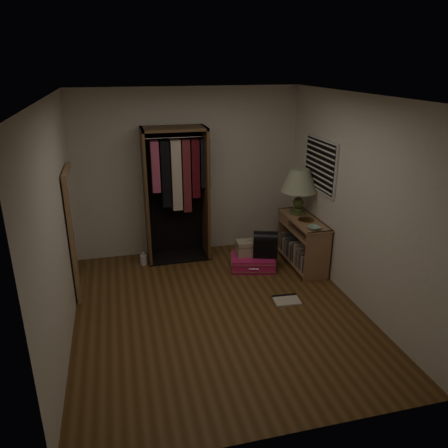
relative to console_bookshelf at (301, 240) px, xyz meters
The scene contains 13 objects.
ground 1.90m from the console_bookshelf, 145.82° to the right, with size 4.00×4.00×0.00m, color #553618.
room_walls 2.09m from the console_bookshelf, 145.62° to the right, with size 3.52×4.02×2.60m.
console_bookshelf is the anchor object (origin of this frame).
open_wardrobe 2.08m from the console_bookshelf, 157.61° to the left, with size 0.99×0.50×2.05m.
floor_mirror 3.27m from the console_bookshelf, behind, with size 0.06×0.80×1.70m.
pink_suitcase 0.81m from the console_bookshelf, behind, with size 0.75×0.62×0.20m.
train_case 0.83m from the console_bookshelf, behind, with size 0.34×0.24×0.24m.
black_bag 0.58m from the console_bookshelf, behind, with size 0.41×0.33×0.39m.
table_lamp 0.89m from the console_bookshelf, 88.68° to the left, with size 0.61×0.61×0.69m.
brass_tray 0.38m from the console_bookshelf, 87.29° to the right, with size 0.25×0.25×0.01m.
ceramic_bowl 0.61m from the console_bookshelf, 95.47° to the right, with size 0.18×0.18×0.04m, color #95B396.
white_jug 2.43m from the console_bookshelf, 166.64° to the left, with size 0.13×0.13×0.19m.
floor_book 1.23m from the console_bookshelf, 122.00° to the right, with size 0.35×0.29×0.03m.
Camera 1 is at (-1.09, -4.60, 2.96)m, focal length 35.00 mm.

